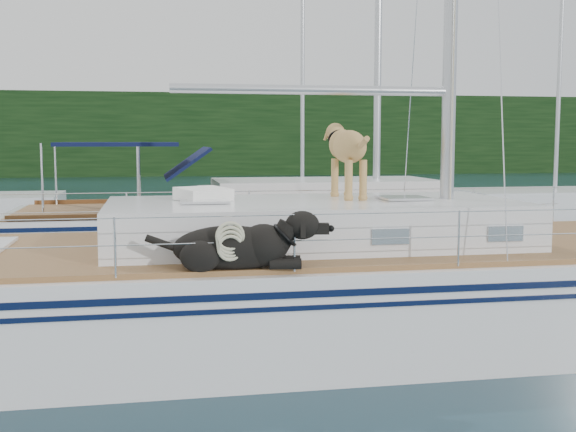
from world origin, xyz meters
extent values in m
plane|color=black|center=(0.00, 0.00, 0.00)|extent=(120.00, 120.00, 0.00)
cube|color=black|center=(0.00, 45.00, 3.00)|extent=(90.00, 3.00, 6.00)
cube|color=#595147|center=(0.00, 46.20, 0.60)|extent=(92.00, 1.00, 1.20)
cube|color=white|center=(0.00, 0.00, 0.50)|extent=(12.00, 3.80, 1.40)
cube|color=olive|center=(0.00, 0.00, 1.23)|extent=(11.52, 3.50, 0.06)
cube|color=white|center=(0.80, 0.00, 1.54)|extent=(5.20, 2.50, 0.55)
cylinder|color=silver|center=(0.80, 0.00, 3.21)|extent=(3.60, 0.12, 0.12)
cylinder|color=silver|center=(0.00, -1.75, 1.82)|extent=(10.56, 0.01, 0.01)
cylinder|color=silver|center=(0.00, 1.75, 1.82)|extent=(10.56, 0.01, 0.01)
cube|color=#1C4AB2|center=(0.15, 1.63, 1.29)|extent=(0.82, 0.76, 0.05)
cube|color=white|center=(-0.58, 0.36, 1.89)|extent=(0.78, 0.74, 0.16)
torus|color=beige|center=(-0.47, -1.79, 1.62)|extent=(0.39, 0.15, 0.38)
cube|color=white|center=(1.30, 6.49, 0.45)|extent=(11.00, 3.50, 1.30)
cube|color=olive|center=(1.30, 6.49, 1.10)|extent=(10.56, 3.29, 0.06)
cube|color=white|center=(2.50, 6.49, 1.45)|extent=(4.80, 2.30, 0.55)
cube|color=#0D1236|center=(-1.90, 6.49, 2.50)|extent=(2.40, 2.30, 0.08)
cube|color=white|center=(4.00, 16.00, 0.40)|extent=(7.20, 3.00, 1.10)
cylinder|color=silver|center=(4.00, 16.00, 6.00)|extent=(0.14, 0.14, 11.00)
cube|color=white|center=(12.00, 13.00, 0.40)|extent=(6.40, 3.00, 1.10)
cylinder|color=silver|center=(12.00, 13.00, 6.00)|extent=(0.14, 0.14, 11.00)
camera|label=1|loc=(-1.23, -8.95, 2.58)|focal=45.00mm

